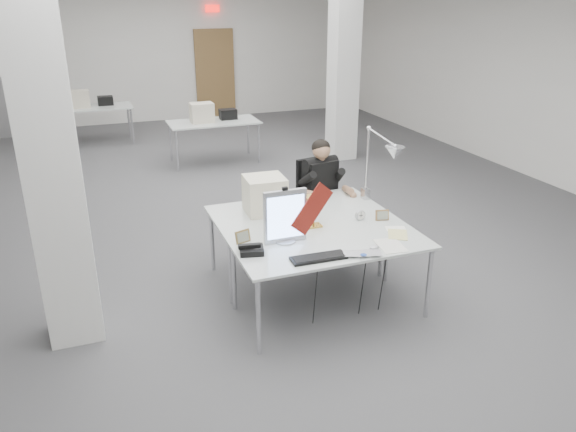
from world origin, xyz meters
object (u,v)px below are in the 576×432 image
(monitor, at_px, (285,216))
(architect_lamp, at_px, (378,168))
(desk_main, at_px, (331,244))
(laptop, at_px, (363,256))
(seated_person, at_px, (321,177))
(office_chair, at_px, (318,205))
(bankers_lamp, at_px, (314,209))
(beige_monitor, at_px, (265,195))
(desk_phone, at_px, (252,250))

(monitor, height_order, architect_lamp, architect_lamp)
(desk_main, height_order, laptop, laptop)
(seated_person, bearing_deg, office_chair, 79.70)
(seated_person, bearing_deg, desk_main, -120.18)
(laptop, xyz_separation_m, bankers_lamp, (-0.14, 0.80, 0.17))
(office_chair, relative_size, monitor, 2.10)
(bankers_lamp, distance_m, beige_monitor, 0.64)
(desk_main, xyz_separation_m, architect_lamp, (0.85, 0.70, 0.44))
(seated_person, xyz_separation_m, laptop, (-0.40, -1.84, -0.13))
(seated_person, bearing_deg, beige_monitor, -160.29)
(desk_phone, distance_m, architect_lamp, 1.78)
(laptop, bearing_deg, bankers_lamp, 116.44)
(architect_lamp, bearing_deg, seated_person, 106.44)
(laptop, bearing_deg, monitor, 149.47)
(desk_main, relative_size, bankers_lamp, 4.80)
(desk_main, bearing_deg, beige_monitor, 109.08)
(seated_person, height_order, laptop, seated_person)
(bankers_lamp, relative_size, desk_phone, 1.78)
(laptop, height_order, desk_phone, desk_phone)
(monitor, distance_m, desk_phone, 0.45)
(desk_main, relative_size, monitor, 3.57)
(seated_person, xyz_separation_m, architect_lamp, (0.33, -0.75, 0.29))
(bankers_lamp, bearing_deg, office_chair, 46.27)
(monitor, bearing_deg, architect_lamp, 23.02)
(bankers_lamp, bearing_deg, beige_monitor, 102.62)
(beige_monitor, bearing_deg, bankers_lamp, -56.69)
(office_chair, relative_size, seated_person, 1.31)
(bankers_lamp, bearing_deg, architect_lamp, 0.89)
(bankers_lamp, bearing_deg, laptop, -98.00)
(desk_main, xyz_separation_m, desk_phone, (-0.76, 0.04, 0.04))
(office_chair, distance_m, laptop, 1.95)
(desk_phone, bearing_deg, seated_person, 60.74)
(beige_monitor, bearing_deg, office_chair, 35.44)
(monitor, height_order, laptop, monitor)
(bankers_lamp, bearing_deg, desk_phone, -171.82)
(laptop, distance_m, bankers_lamp, 0.83)
(office_chair, relative_size, laptop, 3.14)
(monitor, distance_m, bankers_lamp, 0.46)
(office_chair, bearing_deg, laptop, -112.13)
(seated_person, height_order, monitor, seated_person)
(desk_main, height_order, seated_person, seated_person)
(desk_phone, bearing_deg, laptop, -13.14)
(office_chair, xyz_separation_m, architect_lamp, (0.33, -0.80, 0.66))
(office_chair, distance_m, architect_lamp, 1.09)
(laptop, relative_size, bankers_lamp, 0.90)
(monitor, height_order, desk_phone, monitor)
(seated_person, distance_m, beige_monitor, 0.99)
(desk_main, height_order, architect_lamp, architect_lamp)
(office_chair, distance_m, beige_monitor, 1.10)
(desk_phone, relative_size, architect_lamp, 0.24)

